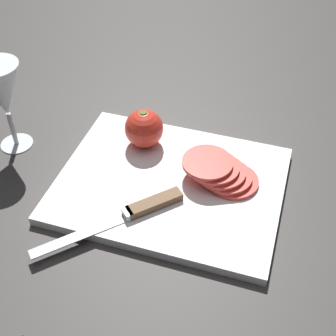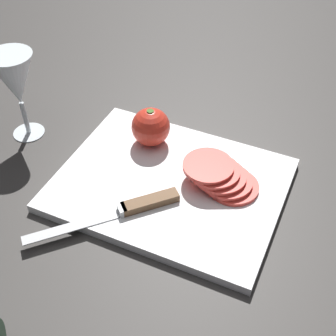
{
  "view_description": "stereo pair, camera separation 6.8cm",
  "coord_description": "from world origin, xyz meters",
  "px_view_note": "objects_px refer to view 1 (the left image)",
  "views": [
    {
      "loc": [
        0.17,
        -0.52,
        0.58
      ],
      "look_at": [
        -0.0,
        0.02,
        0.05
      ],
      "focal_mm": 50.0,
      "sensor_mm": 36.0,
      "label": 1
    },
    {
      "loc": [
        0.23,
        -0.5,
        0.58
      ],
      "look_at": [
        -0.0,
        0.02,
        0.05
      ],
      "focal_mm": 50.0,
      "sensor_mm": 36.0,
      "label": 2
    }
  ],
  "objects_px": {
    "wine_glass": "(2,93)",
    "tomato_slice_stack_near": "(220,172)",
    "knife": "(141,209)",
    "whole_tomato": "(144,128)"
  },
  "relations": [
    {
      "from": "knife",
      "to": "tomato_slice_stack_near",
      "type": "bearing_deg",
      "value": -179.26
    },
    {
      "from": "whole_tomato",
      "to": "knife",
      "type": "height_order",
      "value": "whole_tomato"
    },
    {
      "from": "tomato_slice_stack_near",
      "to": "knife",
      "type": "bearing_deg",
      "value": -133.44
    },
    {
      "from": "wine_glass",
      "to": "knife",
      "type": "xyz_separation_m",
      "value": [
        0.29,
        -0.1,
        -0.09
      ]
    },
    {
      "from": "whole_tomato",
      "to": "tomato_slice_stack_near",
      "type": "relative_size",
      "value": 0.54
    },
    {
      "from": "wine_glass",
      "to": "whole_tomato",
      "type": "height_order",
      "value": "wine_glass"
    },
    {
      "from": "wine_glass",
      "to": "knife",
      "type": "height_order",
      "value": "wine_glass"
    },
    {
      "from": "wine_glass",
      "to": "tomato_slice_stack_near",
      "type": "height_order",
      "value": "wine_glass"
    },
    {
      "from": "wine_glass",
      "to": "tomato_slice_stack_near",
      "type": "distance_m",
      "value": 0.4
    },
    {
      "from": "wine_glass",
      "to": "knife",
      "type": "bearing_deg",
      "value": -19.31
    }
  ]
}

